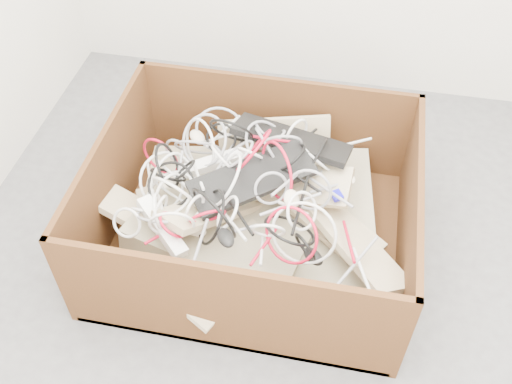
% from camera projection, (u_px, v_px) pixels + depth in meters
% --- Properties ---
extents(ground, '(3.00, 3.00, 0.00)m').
position_uv_depth(ground, '(297.00, 298.00, 2.44)').
color(ground, '#4D4C4F').
rests_on(ground, ground).
extents(room_shell, '(3.04, 3.04, 2.50)m').
position_uv_depth(room_shell, '(322.00, 30.00, 1.52)').
color(room_shell, silver).
rests_on(room_shell, ground).
extents(cardboard_box, '(1.27, 1.06, 0.52)m').
position_uv_depth(cardboard_box, '(251.00, 222.00, 2.54)').
color(cardboard_box, '#39250E').
rests_on(cardboard_box, ground).
extents(keyboard_pile, '(1.33, 1.03, 0.36)m').
position_uv_depth(keyboard_pile, '(258.00, 199.00, 2.44)').
color(keyboard_pile, '#C0B087').
rests_on(keyboard_pile, cardboard_box).
extents(mice_scatter, '(0.82, 0.64, 0.21)m').
position_uv_depth(mice_scatter, '(247.00, 201.00, 2.31)').
color(mice_scatter, beige).
rests_on(mice_scatter, keyboard_pile).
extents(power_strip_left, '(0.28, 0.15, 0.12)m').
position_uv_depth(power_strip_left, '(212.00, 163.00, 2.47)').
color(power_strip_left, white).
rests_on(power_strip_left, keyboard_pile).
extents(power_strip_right, '(0.25, 0.24, 0.10)m').
position_uv_depth(power_strip_right, '(162.00, 227.00, 2.25)').
color(power_strip_right, white).
rests_on(power_strip_right, keyboard_pile).
extents(vga_plug, '(0.06, 0.06, 0.03)m').
position_uv_depth(vga_plug, '(337.00, 195.00, 2.34)').
color(vga_plug, '#120DC8').
rests_on(vga_plug, keyboard_pile).
extents(cable_tangle, '(1.06, 0.83, 0.46)m').
position_uv_depth(cable_tangle, '(230.00, 178.00, 2.35)').
color(cable_tangle, red).
rests_on(cable_tangle, keyboard_pile).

